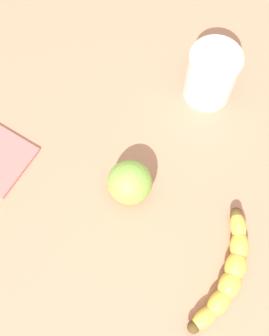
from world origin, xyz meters
The scene contains 4 objects.
wooden_tabletop centered at (0.00, 0.00, 1.50)cm, with size 120.00×120.00×3.00cm, color tan.
banana centered at (14.57, -1.49, 4.56)cm, with size 11.20×17.29×3.11cm.
smoothie_glass centered at (-11.24, 15.58, 7.70)cm, with size 8.26×8.26×9.96cm.
green_apple_fruit centered at (-4.45, -5.37, 6.42)cm, with size 6.84×6.84×6.84cm, color #84B747.
Camera 1 is at (12.60, -16.71, 68.05)cm, focal length 46.08 mm.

